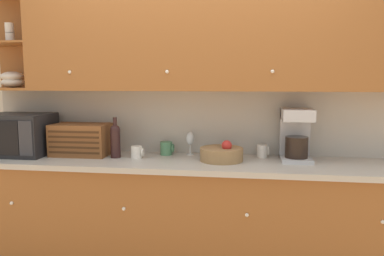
% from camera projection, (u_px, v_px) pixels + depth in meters
% --- Properties ---
extents(wall_back, '(5.79, 0.06, 2.60)m').
position_uv_depth(wall_back, '(196.00, 110.00, 3.06)').
color(wall_back, silver).
rests_on(wall_back, ground_plane).
extents(counter_unit, '(3.41, 0.61, 0.95)m').
position_uv_depth(counter_unit, '(190.00, 221.00, 2.85)').
color(counter_unit, '#935628').
rests_on(counter_unit, ground_plane).
extents(backsplash_panel, '(3.39, 0.01, 0.51)m').
position_uv_depth(backsplash_panel, '(195.00, 122.00, 3.04)').
color(backsplash_panel, '#B7B2A8').
rests_on(backsplash_panel, counter_unit).
extents(upper_cabinets, '(3.39, 0.35, 0.78)m').
position_uv_depth(upper_cabinets, '(215.00, 39.00, 2.78)').
color(upper_cabinets, '#935628').
rests_on(upper_cabinets, backsplash_panel).
extents(microwave, '(0.49, 0.39, 0.33)m').
position_uv_depth(microwave, '(19.00, 134.00, 2.98)').
color(microwave, black).
rests_on(microwave, counter_unit).
extents(bread_box, '(0.44, 0.28, 0.25)m').
position_uv_depth(bread_box, '(81.00, 140.00, 2.97)').
color(bread_box, brown).
rests_on(bread_box, counter_unit).
extents(wine_bottle, '(0.08, 0.08, 0.31)m').
position_uv_depth(wine_bottle, '(115.00, 139.00, 2.87)').
color(wine_bottle, black).
rests_on(wine_bottle, counter_unit).
extents(mug_blue_second, '(0.10, 0.08, 0.09)m').
position_uv_depth(mug_blue_second, '(137.00, 152.00, 2.86)').
color(mug_blue_second, silver).
rests_on(mug_blue_second, counter_unit).
extents(mug, '(0.11, 0.10, 0.10)m').
position_uv_depth(mug, '(167.00, 148.00, 2.99)').
color(mug, '#4C845B').
rests_on(mug, counter_unit).
extents(wine_glass, '(0.06, 0.06, 0.19)m').
position_uv_depth(wine_glass, '(190.00, 139.00, 2.98)').
color(wine_glass, silver).
rests_on(wine_glass, counter_unit).
extents(fruit_basket, '(0.32, 0.32, 0.16)m').
position_uv_depth(fruit_basket, '(222.00, 154.00, 2.77)').
color(fruit_basket, '#937047').
rests_on(fruit_basket, counter_unit).
extents(mug_patterned_third, '(0.09, 0.08, 0.10)m').
position_uv_depth(mug_patterned_third, '(263.00, 151.00, 2.89)').
color(mug_patterned_third, silver).
rests_on(mug_patterned_third, counter_unit).
extents(coffee_maker, '(0.22, 0.27, 0.39)m').
position_uv_depth(coffee_maker, '(296.00, 134.00, 2.77)').
color(coffee_maker, '#B7B7BC').
rests_on(coffee_maker, counter_unit).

